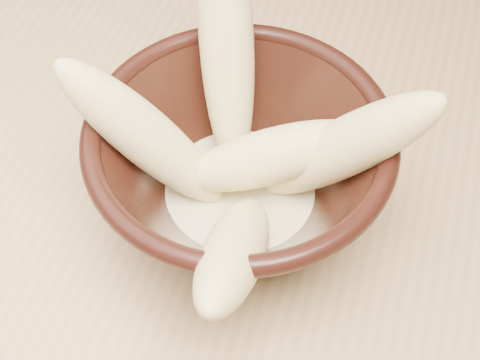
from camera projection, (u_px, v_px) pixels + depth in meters
The scene contains 7 objects.
bowl at pixel (240, 172), 0.46m from camera, with size 0.21×0.21×0.11m.
milk_puddle at pixel (240, 194), 0.48m from camera, with size 0.12×0.12×0.02m, color beige.
banana_upright at pixel (226, 39), 0.46m from camera, with size 0.04×0.04×0.19m, color #F8E892.
banana_left at pixel (144, 136), 0.44m from camera, with size 0.04×0.04×0.15m, color #F8E892.
banana_right at pixel (344, 148), 0.43m from camera, with size 0.04×0.04×0.16m, color #F8E892.
banana_across at pixel (271, 157), 0.45m from camera, with size 0.04×0.04×0.13m, color #F8E892.
banana_front at pixel (235, 251), 0.40m from camera, with size 0.04×0.04×0.15m, color #F8E892.
Camera 1 is at (-0.15, -0.39, 1.19)m, focal length 50.00 mm.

